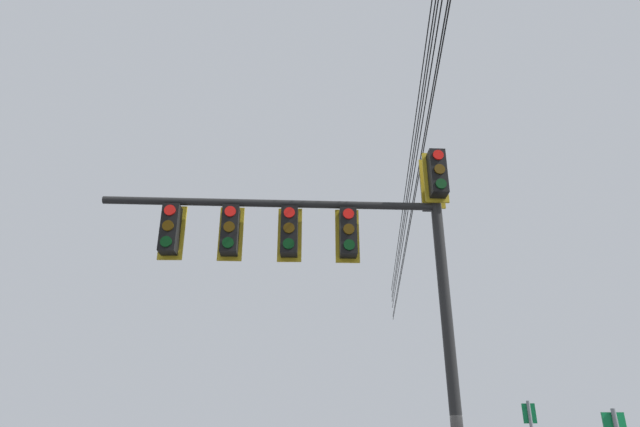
# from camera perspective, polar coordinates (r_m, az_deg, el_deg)

# --- Properties ---
(signal_mast_assembly) EXTENTS (1.04, 6.35, 7.24)m
(signal_mast_assembly) POSITION_cam_1_polar(r_m,az_deg,el_deg) (9.79, 2.77, -3.73)
(signal_mast_assembly) COLOR black
(signal_mast_assembly) RESTS_ON ground
(overhead_wire_span) EXTENTS (29.60, 5.99, 1.88)m
(overhead_wire_span) POSITION_cam_1_polar(r_m,az_deg,el_deg) (12.78, 10.40, 8.37)
(overhead_wire_span) COLOR black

